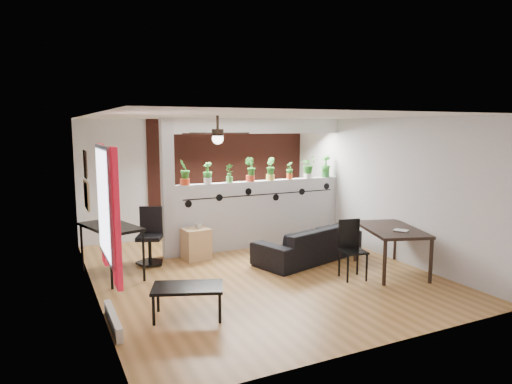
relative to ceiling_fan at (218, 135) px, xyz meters
name	(u,v)px	position (x,y,z in m)	size (l,w,h in m)	color
room_shell	(257,196)	(0.80, 0.30, -1.01)	(6.30, 7.10, 2.90)	olive
partition_wall	(260,213)	(1.60, 1.80, -1.64)	(3.60, 0.18, 1.35)	#BCBCC1
ceiling_header	(260,126)	(1.60, 1.80, 0.14)	(3.60, 0.18, 0.30)	silver
pier_column	(168,189)	(-0.31, 1.80, -1.01)	(0.22, 0.20, 2.60)	#BCBCC1
brick_panel	(232,176)	(1.60, 3.27, -1.01)	(3.90, 0.05, 2.60)	#983D2C
vine_decal	(262,195)	(1.60, 1.70, -1.23)	(3.31, 0.01, 0.30)	black
window_assembly	(106,206)	(-1.76, -0.90, -0.81)	(0.09, 1.30, 1.55)	white
baseboard_heater	(113,320)	(-1.74, -0.90, -2.22)	(0.08, 1.00, 0.18)	silver
corkboard	(87,195)	(-1.78, 1.25, -0.96)	(0.03, 0.60, 0.45)	olive
framed_art	(85,164)	(-1.78, 1.20, -0.46)	(0.03, 0.34, 0.44)	#8C7259
ceiling_fan	(218,135)	(0.00, 0.00, 0.00)	(1.19, 1.19, 0.43)	black
potted_plant_0	(185,171)	(0.02, 1.80, -0.71)	(0.32, 0.33, 0.49)	red
potted_plant_1	(208,172)	(0.47, 1.80, -0.74)	(0.27, 0.27, 0.41)	silver
potted_plant_2	(229,172)	(0.92, 1.80, -0.76)	(0.20, 0.17, 0.37)	#459135
potted_plant_3	(250,169)	(1.37, 1.80, -0.71)	(0.32, 0.33, 0.48)	#B8351D
potted_plant_4	(270,168)	(1.83, 1.80, -0.72)	(0.24, 0.28, 0.47)	#EDCE53
potted_plant_5	(289,170)	(2.28, 1.80, -0.77)	(0.15, 0.18, 0.36)	#E4511A
potted_plant_6	(308,166)	(2.73, 1.80, -0.71)	(0.31, 0.29, 0.48)	white
potted_plant_7	(326,166)	(3.18, 1.80, -0.72)	(0.30, 0.31, 0.47)	#2F8234
sofa	(309,243)	(1.97, 0.53, -2.01)	(2.05, 0.81, 0.60)	black
cube_shelf	(196,244)	(0.11, 1.46, -2.03)	(0.47, 0.42, 0.57)	tan
cup	(198,226)	(0.16, 1.46, -1.69)	(0.12, 0.12, 0.10)	gray
computer_desk	(111,230)	(-1.45, 1.09, -1.54)	(0.94, 1.31, 0.86)	black
monitor	(109,218)	(-1.45, 1.24, -1.36)	(0.06, 0.34, 0.19)	black
office_chair	(150,240)	(-0.73, 1.52, -1.87)	(0.55, 0.56, 1.00)	black
dining_table	(391,232)	(2.84, -0.67, -1.64)	(1.23, 1.57, 0.75)	black
book	(400,231)	(2.74, -0.97, -1.55)	(0.16, 0.22, 0.02)	gray
folding_chair	(351,244)	(2.04, -0.62, -1.75)	(0.46, 0.46, 0.95)	black
coffee_table	(188,289)	(-0.82, -1.01, -1.94)	(1.01, 0.79, 0.42)	black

